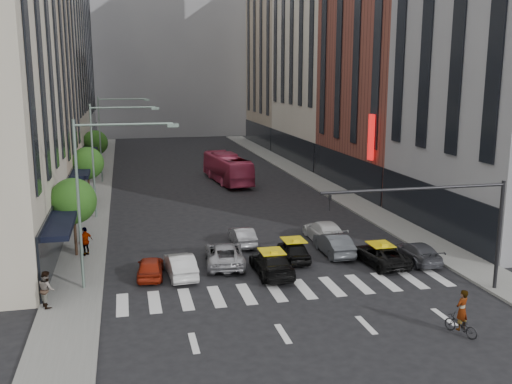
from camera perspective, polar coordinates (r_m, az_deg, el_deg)
ground at (r=29.87m, az=4.62°, el=-10.75°), size 160.00×160.00×0.00m
sidewalk_left at (r=57.48m, az=-15.78°, el=-0.14°), size 3.00×96.00×0.15m
sidewalk_right at (r=60.80m, az=6.39°, el=0.86°), size 3.00×96.00×0.15m
building_left_b at (r=54.94m, az=-22.42°, el=11.44°), size 8.00×16.00×24.00m
building_left_c at (r=73.08m, az=-20.53°, el=16.14°), size 8.00×20.00×36.00m
building_left_d at (r=91.74m, az=-18.90°, el=13.30°), size 8.00×18.00×30.00m
building_right_a at (r=44.61m, az=22.95°, el=16.73°), size 8.00×16.00×32.00m
building_right_b at (r=59.11m, az=12.84°, el=12.94°), size 8.00×18.00×26.00m
building_right_c at (r=77.15m, az=6.65°, el=17.98°), size 8.00×20.00×40.00m
building_right_d at (r=94.82m, az=2.60°, el=13.21°), size 8.00×18.00×28.00m
building_far at (r=111.81m, az=-9.00°, el=14.89°), size 30.00×10.00×36.00m
tree_near at (r=37.23m, az=-17.82°, el=-0.88°), size 2.88×2.88×4.95m
tree_mid at (r=52.95m, az=-16.50°, el=2.78°), size 2.88×2.88×4.95m
tree_far at (r=68.79m, az=-15.78°, el=4.76°), size 2.88×2.88×4.95m
streetlamp_near at (r=30.80m, az=-15.68°, el=1.00°), size 5.38×0.25×9.00m
streetlamp_mid at (r=46.62m, az=-14.90°, el=4.52°), size 5.38×0.25×9.00m
streetlamp_far at (r=62.54m, az=-14.51°, el=6.26°), size 5.38×0.25×9.00m
traffic_signal at (r=30.82m, az=19.11°, el=-1.92°), size 10.10×0.20×6.00m
liberty_sign at (r=51.16m, az=11.44°, el=5.39°), size 0.30×0.70×4.00m
car_red at (r=33.33m, az=-10.51°, el=-7.38°), size 1.78×3.70×1.22m
car_white_front at (r=33.18m, az=-7.57°, el=-7.25°), size 1.69×4.18×1.35m
car_silver at (r=34.86m, az=-3.17°, el=-6.21°), size 2.80×5.14×1.37m
taxi_left at (r=33.16m, az=1.58°, el=-7.13°), size 1.99×4.79×1.38m
taxi_center at (r=35.72m, az=3.77°, el=-5.84°), size 1.68×3.85×1.29m
car_grey_mid at (r=37.08m, az=7.79°, el=-5.17°), size 1.54×4.30×1.41m
taxi_right at (r=35.69m, az=12.31°, el=-6.14°), size 2.47×4.69×1.26m
car_grey_curb at (r=36.74m, az=15.82°, el=-5.83°), size 1.81×4.27×1.23m
car_row2_left at (r=38.81m, az=-1.39°, el=-4.42°), size 1.37×3.81×1.25m
car_row2_right at (r=39.88m, az=6.85°, el=-3.92°), size 2.18×5.04×1.45m
bus at (r=61.24m, az=-2.89°, el=2.38°), size 3.72×11.18×3.05m
motorcycle at (r=27.54m, az=19.79°, el=-12.43°), size 1.17×1.80×0.89m
rider at (r=27.03m, az=19.99°, el=-9.76°), size 0.79×0.66×1.86m
pedestrian_near at (r=30.13m, az=-20.21°, el=-9.09°), size 0.97×1.08×1.83m
pedestrian_far at (r=37.63m, az=-16.68°, el=-4.74°), size 1.09×1.07×1.84m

